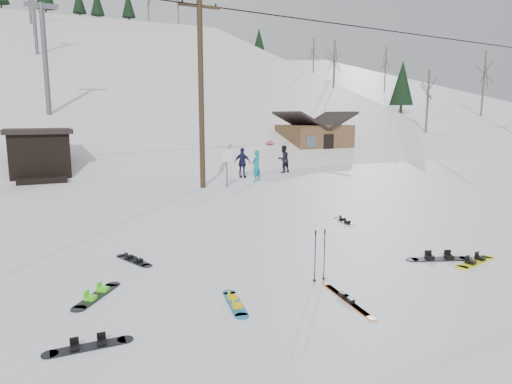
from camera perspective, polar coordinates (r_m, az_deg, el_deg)
name	(u,v)px	position (r m, az deg, el deg)	size (l,w,h in m)	color
ground	(348,295)	(9.37, 11.45, -12.54)	(200.00, 200.00, 0.00)	white
ski_slope	(84,235)	(63.96, -20.70, -5.02)	(60.00, 75.00, 45.00)	white
ridge_right	(344,208)	(72.94, 10.88, -2.00)	(34.00, 85.00, 36.00)	white
treeline_right	(370,141)	(64.09, 14.09, 6.22)	(20.00, 60.00, 10.00)	black
treeline_crest	(62,134)	(93.04, -23.10, 6.72)	(50.00, 6.00, 10.00)	black
utility_pole	(201,89)	(22.12, -6.88, 12.62)	(2.00, 0.26, 9.00)	#3A2819
trail_sign	(227,161)	(22.20, -3.66, 3.85)	(0.50, 0.09, 1.85)	#595B60
lift_hut	(39,154)	(27.84, -25.46, 4.30)	(3.40, 4.10, 2.75)	black
lift_tower_near	(45,53)	(37.10, -24.90, 15.52)	(2.20, 0.36, 8.00)	#595B60
lift_tower_mid	(34,12)	(57.86, -25.99, 19.52)	(2.20, 0.36, 8.00)	#595B60
cabin	(314,140)	(37.00, 7.26, 6.43)	(5.39, 4.40, 3.77)	brown
hero_snowboard	(235,303)	(8.80, -2.64, -13.69)	(0.47, 1.35, 0.10)	#1B74AF
hero_skis	(346,299)	(9.13, 11.22, -12.96)	(0.37, 1.91, 0.10)	#DD5116
ski_poles	(320,255)	(9.77, 7.97, -7.86)	(0.31, 0.08, 1.14)	black
board_scatter_a	(89,346)	(7.77, -20.19, -17.62)	(1.34, 0.28, 0.09)	black
board_scatter_b	(134,260)	(11.57, -15.03, -8.22)	(0.65, 1.31, 0.10)	black
board_scatter_c	(97,295)	(9.64, -19.27, -12.08)	(1.05, 1.25, 0.11)	black
board_scatter_d	(439,258)	(12.14, 21.92, -7.71)	(1.58, 0.82, 0.12)	black
board_scatter_e	(475,262)	(12.24, 25.72, -7.85)	(1.56, 0.57, 0.11)	#FAFF1C
board_scatter_f	(345,221)	(15.42, 11.04, -3.58)	(0.54, 1.37, 0.10)	black
skier_teal	(256,166)	(24.24, 0.04, 3.29)	(0.60, 0.39, 1.65)	#0D7E8B
skier_dark	(283,159)	(27.98, 3.45, 4.14)	(0.81, 0.63, 1.66)	black
skier_pink	(270,151)	(34.07, 1.72, 5.09)	(1.04, 0.60, 1.61)	#D54B67
skier_navy	(243,163)	(25.58, -1.69, 3.65)	(0.98, 0.41, 1.68)	#1A1739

